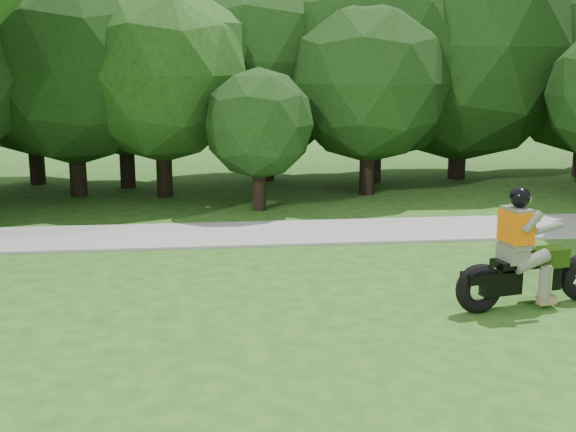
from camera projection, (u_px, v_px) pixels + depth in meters
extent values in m
plane|color=#225317|center=(493.00, 395.00, 8.24)|extent=(100.00, 100.00, 0.00)
cube|color=gray|center=(354.00, 231.00, 16.00)|extent=(60.00, 2.20, 0.06)
cylinder|color=black|center=(164.00, 164.00, 20.07)|extent=(0.44, 0.44, 1.80)
sphere|color=#1A4C15|center=(161.00, 75.00, 19.55)|extent=(4.80, 4.80, 4.80)
cylinder|color=black|center=(373.00, 153.00, 22.44)|extent=(0.52, 0.52, 1.80)
sphere|color=black|center=(375.00, 56.00, 21.82)|extent=(6.34, 6.34, 6.34)
cylinder|color=black|center=(367.00, 165.00, 20.40)|extent=(0.42, 0.42, 1.69)
sphere|color=black|center=(369.00, 82.00, 19.92)|extent=(4.46, 4.46, 4.46)
cylinder|color=black|center=(36.00, 155.00, 22.13)|extent=(0.47, 0.47, 1.80)
sphere|color=black|center=(30.00, 67.00, 21.57)|extent=(5.35, 5.35, 5.35)
cylinder|color=black|center=(266.00, 152.00, 22.80)|extent=(0.49, 0.49, 1.80)
sphere|color=black|center=(266.00, 62.00, 22.21)|extent=(5.81, 5.81, 5.81)
cylinder|color=black|center=(457.00, 151.00, 23.15)|extent=(0.56, 0.56, 1.80)
sphere|color=black|center=(463.00, 48.00, 22.47)|extent=(7.11, 7.11, 7.11)
cylinder|color=black|center=(78.00, 164.00, 20.14)|extent=(0.47, 0.47, 1.80)
sphere|color=black|center=(72.00, 68.00, 19.59)|extent=(5.34, 5.34, 5.34)
cylinder|color=black|center=(259.00, 185.00, 18.25)|extent=(0.34, 0.34, 1.29)
sphere|color=black|center=(259.00, 124.00, 17.92)|extent=(2.78, 2.78, 2.78)
cylinder|color=black|center=(127.00, 157.00, 21.50)|extent=(0.45, 0.45, 1.80)
sphere|color=black|center=(123.00, 71.00, 20.97)|extent=(5.00, 5.00, 5.00)
torus|color=black|center=(479.00, 288.00, 10.82)|extent=(0.80, 0.37, 0.77)
cube|color=black|center=(520.00, 280.00, 11.03)|extent=(1.38, 0.54, 0.35)
cube|color=silver|center=(530.00, 279.00, 11.09)|extent=(0.60, 0.48, 0.44)
cube|color=black|center=(548.00, 257.00, 11.11)|extent=(0.63, 0.44, 0.29)
cube|color=black|center=(512.00, 263.00, 10.92)|extent=(0.63, 0.46, 0.11)
cube|color=#565948|center=(513.00, 253.00, 10.89)|extent=(0.41, 0.48, 0.26)
cube|color=#565948|center=(516.00, 228.00, 10.81)|extent=(0.38, 0.51, 0.62)
cube|color=#FF6705|center=(516.00, 226.00, 10.81)|extent=(0.42, 0.56, 0.49)
sphere|color=black|center=(520.00, 197.00, 10.72)|extent=(0.31, 0.31, 0.31)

